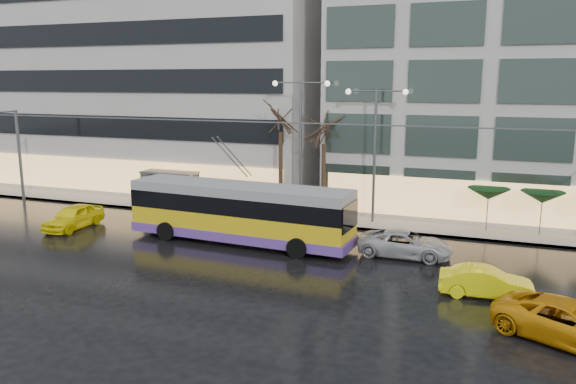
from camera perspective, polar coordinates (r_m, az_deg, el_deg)
The scene contains 20 objects.
ground at distance 29.70m, azimuth -9.34°, elevation -6.93°, with size 140.00×140.00×0.00m, color black.
sidewalk at distance 41.33m, azimuth 2.70°, elevation -1.49°, with size 80.00×10.00×0.15m, color gray.
kerb at distance 36.77m, azimuth 0.36°, elevation -3.09°, with size 80.00×0.10×0.15m, color slate.
building_left at distance 52.90m, azimuth -14.85°, elevation 13.03°, with size 34.00×14.00×22.00m, color #AAA7A3.
trolleybus at distance 32.25m, azimuth -4.93°, elevation -2.28°, with size 13.39×5.53×6.14m.
catenary at distance 35.29m, azimuth -1.78°, elevation 3.21°, with size 42.24×5.12×7.00m.
bus_shelter at distance 42.35m, azimuth -12.20°, elevation 1.18°, with size 4.20×1.60×2.51m.
street_lamp_near at distance 37.41m, azimuth 1.29°, elevation 6.35°, with size 3.96×0.36×9.03m.
street_lamp_far at distance 36.12m, azimuth 8.84°, elevation 5.61°, with size 3.96×0.36×8.53m.
tree_a at distance 38.03m, azimuth -0.77°, elevation 8.09°, with size 3.20×3.20×8.40m.
tree_b at distance 37.30m, azimuth 3.69°, elevation 6.95°, with size 3.20×3.20×7.70m.
parasol_a at distance 36.08m, azimuth 19.70°, elevation -0.18°, with size 2.50×2.50×2.65m.
parasol_b at distance 36.20m, azimuth 24.44°, elevation -0.50°, with size 2.50×2.50×2.65m.
taxi_a at distance 37.87m, azimuth -20.95°, elevation -2.37°, with size 1.78×4.43×1.51m, color #FFEE0D.
taxi_b at distance 25.94m, azimuth 19.48°, elevation -8.65°, with size 1.37×3.94×1.30m, color #FFFB0D.
taxi_c at distance 22.80m, azimuth 26.87°, elevation -11.79°, with size 2.46×5.33×1.48m, color orange.
sedan_silver at distance 30.49m, azimuth 11.82°, elevation -5.19°, with size 2.27×4.92×1.37m, color #B0B0B5.
pedestrian_a at distance 41.74m, azimuth -10.88°, elevation 0.56°, with size 1.25×1.26×2.19m.
pedestrian_b at distance 39.98m, azimuth -6.42°, elevation -0.61°, with size 0.89×0.72×1.73m.
pedestrian_c at distance 43.60m, azimuth -13.32°, elevation 0.49°, with size 1.12×1.05×2.11m.
Camera 1 is at (14.13, -24.44, 9.21)m, focal length 35.00 mm.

